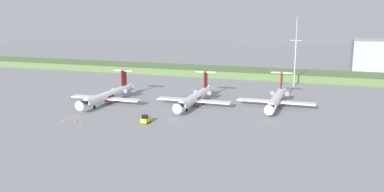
{
  "coord_description": "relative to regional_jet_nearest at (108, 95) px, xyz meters",
  "views": [
    {
      "loc": [
        38.77,
        -104.17,
        27.77
      ],
      "look_at": [
        0.0,
        9.41,
        3.0
      ],
      "focal_mm": 38.11,
      "sensor_mm": 36.0,
      "label": 1
    }
  ],
  "objects": [
    {
      "name": "safety_cone_rear_marker",
      "position": [
        5.58,
        -23.05,
        -2.26
      ],
      "size": [
        0.44,
        0.44,
        0.55
      ],
      "primitive_type": "cone",
      "color": "orange",
      "rests_on": "ground"
    },
    {
      "name": "grass_berm",
      "position": [
        25.87,
        67.64,
        -1.09
      ],
      "size": [
        320.0,
        20.0,
        2.89
      ],
      "primitive_type": "cube",
      "color": "#597542",
      "rests_on": "ground"
    },
    {
      "name": "safety_cone_front_marker",
      "position": [
        -0.05,
        -22.78,
        -2.26
      ],
      "size": [
        0.44,
        0.44,
        0.55
      ],
      "primitive_type": "cone",
      "color": "orange",
      "rests_on": "ground"
    },
    {
      "name": "regional_jet_third",
      "position": [
        50.21,
        11.94,
        0.0
      ],
      "size": [
        22.81,
        31.0,
        9.0
      ],
      "color": "white",
      "rests_on": "ground"
    },
    {
      "name": "antenna_mast",
      "position": [
        52.06,
        48.24,
        8.51
      ],
      "size": [
        4.4,
        0.5,
        26.76
      ],
      "color": "#B2B2B7",
      "rests_on": "ground"
    },
    {
      "name": "ground_plane",
      "position": [
        25.87,
        25.43,
        -2.54
      ],
      "size": [
        500.0,
        500.0,
        0.0
      ],
      "primitive_type": "plane",
      "color": "gray"
    },
    {
      "name": "safety_cone_mid_marker",
      "position": [
        3.31,
        -22.5,
        -2.26
      ],
      "size": [
        0.44,
        0.44,
        0.55
      ],
      "primitive_type": "cone",
      "color": "orange",
      "rests_on": "ground"
    },
    {
      "name": "regional_jet_second",
      "position": [
        26.65,
        5.74,
        0.0
      ],
      "size": [
        22.81,
        31.0,
        9.0
      ],
      "color": "white",
      "rests_on": "ground"
    },
    {
      "name": "baggage_tug",
      "position": [
        21.11,
        -17.72,
        -1.53
      ],
      "size": [
        1.72,
        3.2,
        2.3
      ],
      "color": "yellow",
      "rests_on": "ground"
    },
    {
      "name": "regional_jet_nearest",
      "position": [
        0.0,
        0.0,
        0.0
      ],
      "size": [
        22.81,
        31.0,
        9.0
      ],
      "color": "white",
      "rests_on": "ground"
    }
  ]
}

